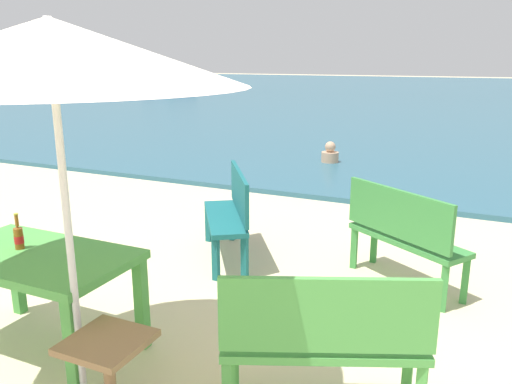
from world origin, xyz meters
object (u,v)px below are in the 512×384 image
object	(u,v)px
patio_umbrella	(51,53)
boat_fishing_trawler	(168,81)
swimmer_person	(330,154)
picnic_table_green	(36,268)
bench_teal_center	(231,209)
side_table_wood	(109,368)
bench_green_left	(325,337)
beer_bottle_amber	(19,236)
bench_green_right	(403,231)

from	to	relation	value
patio_umbrella	boat_fishing_trawler	xyz separation A→B (m)	(-17.76, 27.10, -1.55)
boat_fishing_trawler	swimmer_person	bearing A→B (deg)	-48.84
picnic_table_green	bench_teal_center	bearing A→B (deg)	78.92
patio_umbrella	side_table_wood	world-z (taller)	patio_umbrella
bench_green_left	boat_fishing_trawler	xyz separation A→B (m)	(-19.15, 26.62, 0.02)
patio_umbrella	bench_green_left	size ratio (longest dim) A/B	1.85
beer_bottle_amber	bench_teal_center	xyz separation A→B (m)	(0.59, 2.15, -0.31)
swimmer_person	side_table_wood	bearing A→B (deg)	-82.76
side_table_wood	picnic_table_green	bearing A→B (deg)	157.67
bench_green_left	boat_fishing_trawler	size ratio (longest dim) A/B	0.34
side_table_wood	swimmer_person	bearing A→B (deg)	97.24
bench_teal_center	swimmer_person	size ratio (longest dim) A/B	2.92
picnic_table_green	bench_teal_center	size ratio (longest dim) A/B	1.17
side_table_wood	boat_fishing_trawler	distance (m)	32.59
side_table_wood	bench_green_right	xyz separation A→B (m)	(1.23, 2.61, 0.19)
side_table_wood	swimmer_person	xyz separation A→B (m)	(-0.97, 7.66, -0.11)
picnic_table_green	bench_green_right	distance (m)	3.11
patio_umbrella	swimmer_person	distance (m)	7.86
picnic_table_green	patio_umbrella	world-z (taller)	patio_umbrella
picnic_table_green	boat_fishing_trawler	bearing A→B (deg)	122.52
beer_bottle_amber	boat_fishing_trawler	bearing A→B (deg)	122.29
patio_umbrella	swimmer_person	size ratio (longest dim) A/B	5.61
picnic_table_green	bench_green_left	bearing A→B (deg)	3.85
picnic_table_green	boat_fishing_trawler	distance (m)	31.73
swimmer_person	boat_fishing_trawler	bearing A→B (deg)	131.16
bench_teal_center	bench_green_left	distance (m)	2.63
patio_umbrella	boat_fishing_trawler	distance (m)	32.44
picnic_table_green	swimmer_person	bearing A→B (deg)	90.09
side_table_wood	bench_green_left	world-z (taller)	bench_green_left
patio_umbrella	swimmer_person	bearing A→B (deg)	95.33
swimmer_person	beer_bottle_amber	bearing A→B (deg)	-91.22
boat_fishing_trawler	bench_green_left	bearing A→B (deg)	-54.27
beer_bottle_amber	swimmer_person	size ratio (longest dim) A/B	0.65
side_table_wood	bench_green_right	world-z (taller)	bench_green_right
bench_green_left	bench_green_right	distance (m)	2.08
bench_green_right	boat_fishing_trawler	distance (m)	31.19
patio_umbrella	bench_green_left	world-z (taller)	patio_umbrella
picnic_table_green	swimmer_person	size ratio (longest dim) A/B	3.41
bench_teal_center	beer_bottle_amber	bearing A→B (deg)	-105.40
swimmer_person	boat_fishing_trawler	distance (m)	25.90
bench_teal_center	boat_fishing_trawler	bearing A→B (deg)	125.42
beer_bottle_amber	patio_umbrella	bearing A→B (deg)	-23.08
picnic_table_green	bench_green_left	xyz separation A→B (m)	(2.09, 0.14, -0.11)
patio_umbrella	swimmer_person	xyz separation A→B (m)	(-0.71, 7.60, -1.88)
bench_teal_center	boat_fishing_trawler	size ratio (longest dim) A/B	0.32
picnic_table_green	side_table_wood	size ratio (longest dim) A/B	2.59
picnic_table_green	beer_bottle_amber	size ratio (longest dim) A/B	5.28
side_table_wood	swimmer_person	world-z (taller)	side_table_wood
picnic_table_green	bench_teal_center	distance (m)	2.22
beer_bottle_amber	patio_umbrella	distance (m)	1.57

